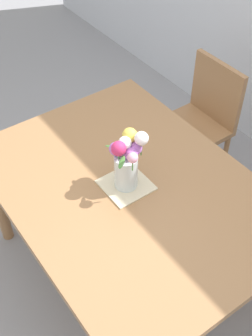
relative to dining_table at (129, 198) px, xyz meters
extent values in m
plane|color=#939399|center=(0.00, 0.00, -0.68)|extent=(12.00, 12.00, 0.00)
cube|color=#9E7047|center=(0.00, 0.00, 0.07)|extent=(1.53, 1.12, 0.04)
cylinder|color=#9E7047|center=(-0.68, 0.48, -0.32)|extent=(0.07, 0.07, 0.73)
cube|color=#9E7047|center=(-0.42, 0.82, -0.23)|extent=(0.42, 0.42, 0.04)
cylinder|color=#9E7047|center=(-0.24, 0.64, -0.46)|extent=(0.04, 0.04, 0.44)
cylinder|color=#9E7047|center=(-0.60, 0.64, -0.46)|extent=(0.04, 0.04, 0.44)
cylinder|color=#9E7047|center=(-0.24, 1.00, -0.46)|extent=(0.04, 0.04, 0.44)
cylinder|color=#9E7047|center=(-0.60, 1.00, -0.46)|extent=(0.04, 0.04, 0.44)
cube|color=#9E7047|center=(-0.42, 1.01, 0.00)|extent=(0.42, 0.04, 0.42)
cylinder|color=#9E7047|center=(0.24, 0.64, -0.46)|extent=(0.04, 0.04, 0.44)
cube|color=beige|center=(-0.01, -0.01, 0.09)|extent=(0.22, 0.22, 0.01)
cylinder|color=silver|center=(-0.01, -0.01, 0.18)|extent=(0.11, 0.11, 0.18)
sphere|color=#EFD14C|center=(-0.06, 0.04, 0.35)|extent=(0.07, 0.07, 0.07)
cylinder|color=#478438|center=(-0.06, 0.04, 0.31)|extent=(0.01, 0.01, 0.09)
sphere|color=#B266C6|center=(-0.01, 0.04, 0.30)|extent=(0.06, 0.06, 0.06)
cylinder|color=#478438|center=(-0.01, 0.04, 0.28)|extent=(0.01, 0.01, 0.04)
sphere|color=#B266C6|center=(-0.06, -0.03, 0.30)|extent=(0.06, 0.06, 0.06)
cylinder|color=#478438|center=(-0.06, -0.03, 0.28)|extent=(0.01, 0.01, 0.04)
sphere|color=white|center=(-0.04, 0.00, 0.34)|extent=(0.06, 0.06, 0.06)
cylinder|color=#478438|center=(-0.04, 0.00, 0.30)|extent=(0.01, 0.01, 0.08)
sphere|color=#B266C6|center=(0.00, 0.01, 0.30)|extent=(0.07, 0.07, 0.07)
cylinder|color=#478438|center=(0.00, 0.01, 0.28)|extent=(0.01, 0.01, 0.03)
sphere|color=#D12D66|center=(-0.02, -0.04, 0.34)|extent=(0.07, 0.07, 0.07)
cylinder|color=#478438|center=(-0.02, -0.04, 0.30)|extent=(0.01, 0.01, 0.08)
sphere|color=white|center=(0.01, 0.06, 0.37)|extent=(0.07, 0.07, 0.07)
cylinder|color=#478438|center=(0.01, 0.06, 0.31)|extent=(0.01, 0.01, 0.10)
sphere|color=#EA9EBC|center=(0.06, -0.03, 0.34)|extent=(0.05, 0.05, 0.05)
cylinder|color=#478438|center=(0.06, -0.03, 0.30)|extent=(0.01, 0.01, 0.08)
ellipsoid|color=#478438|center=(-0.10, -0.04, 0.29)|extent=(0.07, 0.04, 0.03)
ellipsoid|color=#478438|center=(0.03, -0.06, 0.30)|extent=(0.06, 0.07, 0.03)
camera|label=1|loc=(1.19, -0.88, 1.66)|focal=47.05mm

